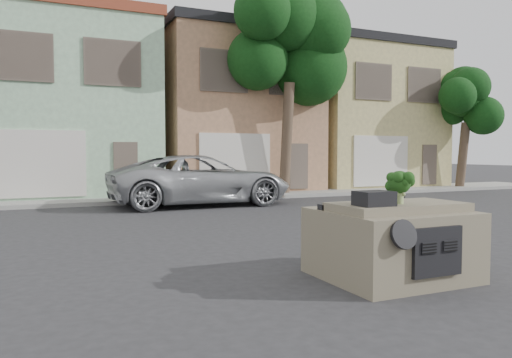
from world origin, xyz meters
TOP-DOWN VIEW (x-y plane):
  - ground_plane at (0.00, 0.00)m, footprint 120.00×120.00m
  - sidewalk at (0.00, 10.50)m, footprint 40.00×3.00m
  - townhouse_mint at (-3.50, 14.50)m, footprint 7.20×8.20m
  - townhouse_tan at (4.00, 14.50)m, footprint 7.20×8.20m
  - townhouse_beige at (11.50, 14.50)m, footprint 7.20×8.20m
  - silver_pickup at (0.61, 7.87)m, footprint 6.38×2.97m
  - tree_near at (5.00, 9.80)m, footprint 4.40×4.00m
  - tree_far at (15.00, 9.80)m, footprint 3.20×3.00m
  - car_dashboard at (0.00, -3.00)m, footprint 2.00×1.80m
  - instrument_hump at (-0.58, -3.35)m, footprint 0.48×0.38m
  - wiper_arm at (0.28, -2.62)m, footprint 0.69×0.15m
  - broccoli at (-0.09, -3.28)m, footprint 0.45×0.45m

SIDE VIEW (x-z plane):
  - ground_plane at x=0.00m, z-range 0.00..0.00m
  - silver_pickup at x=0.61m, z-range -0.88..0.88m
  - sidewalk at x=0.00m, z-range 0.00..0.15m
  - car_dashboard at x=0.00m, z-range 0.00..1.12m
  - wiper_arm at x=0.28m, z-range 1.12..1.14m
  - instrument_hump at x=-0.58m, z-range 1.12..1.32m
  - broccoli at x=-0.09m, z-range 1.12..1.60m
  - tree_far at x=15.00m, z-range 0.00..6.00m
  - townhouse_mint at x=-3.50m, z-range 0.00..7.55m
  - townhouse_tan at x=4.00m, z-range 0.00..7.55m
  - townhouse_beige at x=11.50m, z-range 0.00..7.55m
  - tree_near at x=5.00m, z-range 0.00..8.50m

